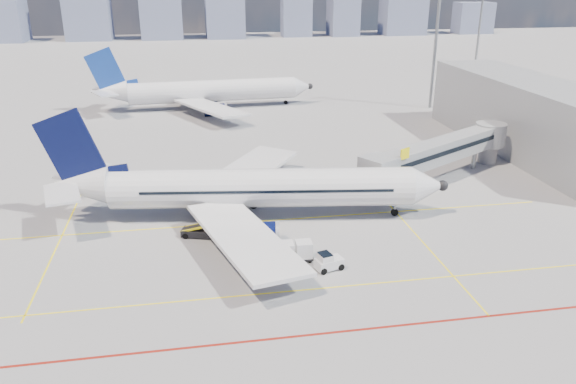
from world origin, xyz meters
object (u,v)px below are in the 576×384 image
(second_aircraft, at_px, (204,91))
(cargo_dolly, at_px, (295,251))
(main_aircraft, at_px, (245,189))
(baggage_tug, at_px, (328,262))
(ramp_worker, at_px, (311,250))
(belt_loader, at_px, (204,231))

(second_aircraft, relative_size, cargo_dolly, 12.70)
(main_aircraft, xyz_separation_m, cargo_dolly, (3.30, -10.17, -2.24))
(cargo_dolly, bearing_deg, second_aircraft, 96.64)
(second_aircraft, distance_m, baggage_tug, 65.47)
(second_aircraft, height_order, ramp_worker, second_aircraft)
(baggage_tug, bearing_deg, main_aircraft, 99.48)
(belt_loader, distance_m, ramp_worker, 11.05)
(belt_loader, bearing_deg, ramp_worker, -15.16)
(cargo_dolly, distance_m, belt_loader, 9.97)
(ramp_worker, bearing_deg, main_aircraft, 21.63)
(second_aircraft, xyz_separation_m, baggage_tug, (8.24, -64.90, -2.44))
(main_aircraft, xyz_separation_m, ramp_worker, (4.81, -9.94, -2.43))
(main_aircraft, bearing_deg, ramp_worker, -56.23)
(baggage_tug, xyz_separation_m, belt_loader, (-10.25, 8.35, -0.18))
(baggage_tug, height_order, ramp_worker, baggage_tug)
(second_aircraft, xyz_separation_m, cargo_dolly, (5.73, -62.81, -2.24))
(ramp_worker, bearing_deg, second_aircraft, 2.40)
(baggage_tug, xyz_separation_m, cargo_dolly, (-2.51, 2.09, 0.21))
(main_aircraft, relative_size, belt_loader, 7.18)
(main_aircraft, distance_m, second_aircraft, 52.70)
(main_aircraft, height_order, belt_loader, main_aircraft)
(second_aircraft, bearing_deg, ramp_worker, -86.79)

